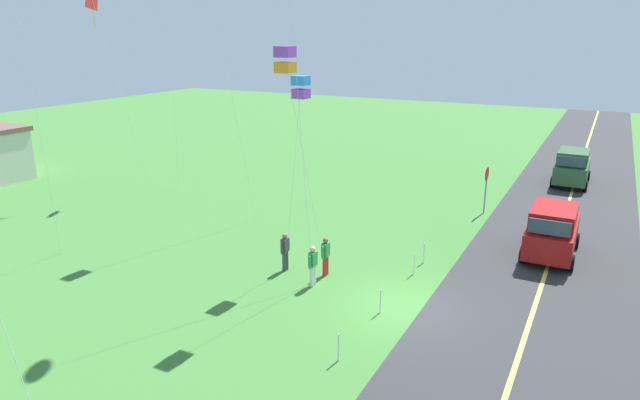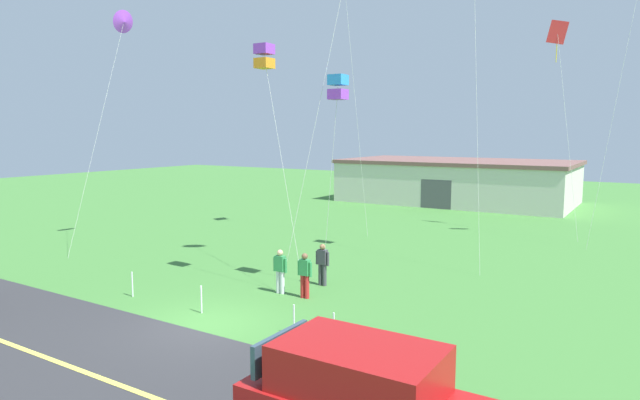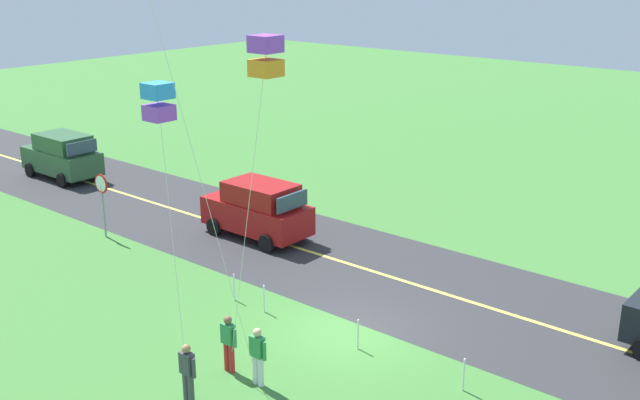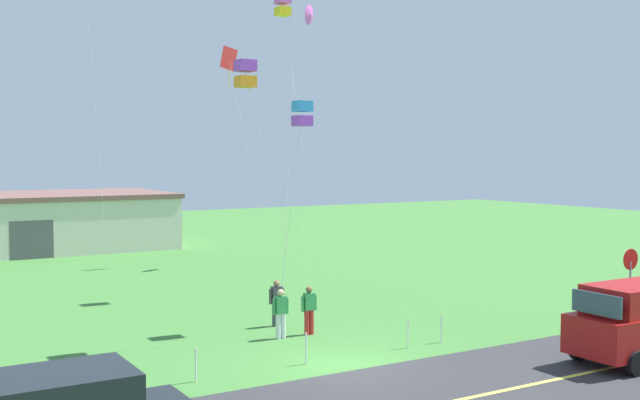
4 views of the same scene
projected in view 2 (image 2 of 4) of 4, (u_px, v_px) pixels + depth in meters
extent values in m
cube|color=#3D7533|center=(206.00, 326.00, 16.50)|extent=(120.00, 120.00, 0.10)
cube|color=#2D2D30|center=(88.00, 373.00, 13.13)|extent=(120.00, 7.00, 0.00)
cube|color=#E5E04C|center=(88.00, 373.00, 13.13)|extent=(120.00, 0.16, 0.00)
cube|color=maroon|center=(359.00, 368.00, 9.12)|extent=(2.73, 1.75, 0.80)
cube|color=#334756|center=(420.00, 384.00, 8.55)|extent=(0.10, 1.61, 0.64)
cube|color=#334756|center=(281.00, 348.00, 9.98)|extent=(0.10, 1.61, 0.60)
cylinder|color=silver|center=(278.00, 282.00, 19.68)|extent=(0.16, 0.16, 0.82)
cylinder|color=silver|center=(282.00, 283.00, 19.59)|extent=(0.16, 0.16, 0.82)
cube|color=#338C4C|center=(280.00, 263.00, 19.55)|extent=(0.36, 0.22, 0.56)
cylinder|color=#338C4C|center=(275.00, 264.00, 19.68)|extent=(0.10, 0.10, 0.52)
cylinder|color=#338C4C|center=(286.00, 266.00, 19.43)|extent=(0.10, 0.10, 0.52)
sphere|color=#D8AD84|center=(280.00, 253.00, 19.50)|extent=(0.22, 0.22, 0.22)
cylinder|color=#3F3F47|center=(320.00, 274.00, 20.70)|extent=(0.16, 0.16, 0.82)
cylinder|color=#3F3F47|center=(324.00, 275.00, 20.61)|extent=(0.16, 0.16, 0.82)
cube|color=#3F3F47|center=(322.00, 257.00, 20.57)|extent=(0.36, 0.22, 0.56)
cylinder|color=#3F3F47|center=(317.00, 257.00, 20.70)|extent=(0.10, 0.10, 0.52)
cylinder|color=#3F3F47|center=(328.00, 259.00, 20.45)|extent=(0.10, 0.10, 0.52)
sphere|color=#9E704C|center=(322.00, 247.00, 20.52)|extent=(0.22, 0.22, 0.22)
cylinder|color=red|center=(303.00, 286.00, 19.12)|extent=(0.16, 0.16, 0.82)
cylinder|color=red|center=(307.00, 287.00, 19.03)|extent=(0.16, 0.16, 0.82)
cube|color=#338C4C|center=(305.00, 267.00, 18.99)|extent=(0.36, 0.22, 0.56)
cylinder|color=#338C4C|center=(299.00, 268.00, 19.12)|extent=(0.10, 0.10, 0.52)
cylinder|color=#338C4C|center=(311.00, 270.00, 18.87)|extent=(0.10, 0.10, 0.52)
sphere|color=brown|center=(305.00, 256.00, 18.94)|extent=(0.22, 0.22, 0.22)
cylinder|color=silver|center=(330.00, 51.00, 19.16)|extent=(2.48, 2.82, 17.18)
cylinder|color=silver|center=(330.00, 190.00, 19.90)|extent=(0.86, 0.34, 7.33)
cube|color=#2D8CE5|center=(338.00, 80.00, 19.06)|extent=(0.56, 0.56, 0.36)
cube|color=purple|center=(338.00, 94.00, 19.12)|extent=(0.56, 0.56, 0.36)
cylinder|color=silver|center=(284.00, 176.00, 19.35)|extent=(2.05, 0.50, 8.47)
cube|color=purple|center=(264.00, 49.00, 19.54)|extent=(0.56, 0.56, 0.36)
cube|color=orange|center=(264.00, 63.00, 19.60)|extent=(0.56, 0.56, 0.36)
cylinder|color=silver|center=(97.00, 137.00, 25.95)|extent=(0.28, 3.49, 11.13)
cone|color=purple|center=(124.00, 22.00, 26.66)|extent=(0.48, 1.13, 1.11)
cylinder|color=silver|center=(568.00, 136.00, 29.29)|extent=(1.77, 1.35, 11.17)
cube|color=red|center=(558.00, 32.00, 29.63)|extent=(1.13, 0.19, 1.36)
cylinder|color=yellow|center=(557.00, 49.00, 29.74)|extent=(0.04, 0.04, 1.40)
cylinder|color=silver|center=(614.00, 111.00, 26.31)|extent=(1.60, 1.15, 13.58)
cylinder|color=silver|center=(477.00, 123.00, 22.27)|extent=(1.12, 1.54, 12.30)
cylinder|color=silver|center=(355.00, 95.00, 29.41)|extent=(1.25, 1.03, 15.53)
cube|color=beige|center=(457.00, 183.00, 45.62)|extent=(18.00, 10.00, 3.20)
cube|color=brown|center=(458.00, 162.00, 45.41)|extent=(18.36, 10.20, 0.30)
cube|color=#4C4C51|center=(436.00, 194.00, 41.52)|extent=(2.40, 0.12, 2.20)
cylinder|color=silver|center=(132.00, 284.00, 19.22)|extent=(0.05, 0.05, 0.90)
cylinder|color=silver|center=(201.00, 299.00, 17.47)|extent=(0.05, 0.05, 0.90)
cylinder|color=silver|center=(294.00, 320.00, 15.57)|extent=(0.05, 0.05, 0.90)
cylinder|color=silver|center=(334.00, 329.00, 14.87)|extent=(0.05, 0.05, 0.90)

